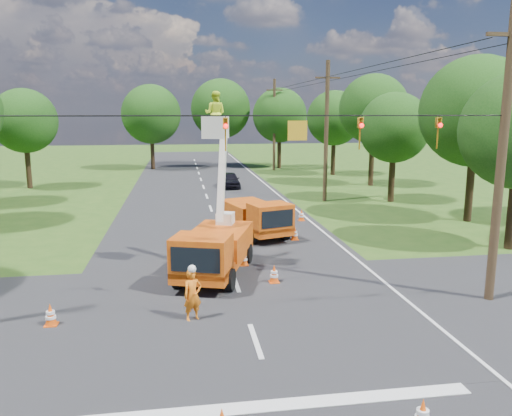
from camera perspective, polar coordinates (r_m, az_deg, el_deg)
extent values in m
plane|color=#2B4E17|center=(33.66, -5.19, -0.13)|extent=(140.00, 140.00, 0.00)
cube|color=black|center=(33.66, -5.19, -0.13)|extent=(12.00, 100.00, 0.06)
cube|color=black|center=(16.41, -1.13, -12.06)|extent=(56.00, 10.00, 0.07)
cube|color=silver|center=(11.86, 2.45, -21.78)|extent=(9.00, 0.45, 0.02)
cube|color=silver|center=(34.45, 4.14, 0.14)|extent=(0.12, 90.00, 0.02)
cube|color=#DA5F0F|center=(20.04, -4.63, -5.79)|extent=(3.67, 5.88, 0.41)
cube|color=#DA5F0F|center=(18.01, -6.23, -5.36)|extent=(2.42, 2.13, 1.38)
cube|color=black|center=(17.27, -6.95, -5.93)|extent=(1.68, 0.61, 0.87)
cube|color=#DA5F0F|center=(20.57, -4.15, -3.66)|extent=(3.13, 3.92, 0.92)
cylinder|color=black|center=(18.78, -8.84, -7.80)|extent=(0.55, 0.90, 0.85)
cylinder|color=black|center=(18.28, -3.03, -8.22)|extent=(0.55, 0.90, 0.85)
cylinder|color=black|center=(21.97, -5.94, -4.96)|extent=(0.55, 0.90, 0.85)
cylinder|color=black|center=(21.54, -0.96, -5.23)|extent=(0.55, 0.90, 0.85)
cube|color=silver|center=(21.37, -3.52, -1.20)|extent=(0.87, 0.87, 0.51)
cube|color=silver|center=(20.55, -3.91, 4.04)|extent=(0.63, 1.25, 3.99)
cube|color=silver|center=(19.48, -4.66, 9.22)|extent=(1.11, 1.11, 0.87)
imported|color=#C6E526|center=(19.47, -4.69, 10.73)|extent=(0.97, 0.85, 1.67)
cube|color=#DA5F0F|center=(26.40, -0.26, -1.73)|extent=(3.40, 5.64, 0.40)
cube|color=#DA5F0F|center=(24.59, 1.64, -1.03)|extent=(2.30, 2.00, 1.33)
cube|color=black|center=(23.93, 2.46, -1.26)|extent=(1.62, 0.54, 0.84)
cube|color=#DA5F0F|center=(26.92, -0.90, -0.27)|extent=(2.94, 3.73, 0.88)
cylinder|color=black|center=(24.59, -0.54, -3.22)|extent=(0.51, 0.86, 0.81)
cylinder|color=black|center=(25.41, 3.26, -2.78)|extent=(0.51, 0.86, 0.81)
cylinder|color=black|center=(27.59, -3.49, -1.69)|extent=(0.51, 0.86, 0.81)
cylinder|color=black|center=(28.32, -0.01, -1.34)|extent=(0.51, 0.86, 0.81)
imported|color=orange|center=(15.79, -7.26, -9.86)|extent=(0.71, 0.61, 1.66)
imported|color=black|center=(43.15, -3.03, 3.23)|extent=(1.60, 3.93, 1.34)
cone|color=#EA500C|center=(11.44, 18.50, -21.46)|extent=(0.36, 0.36, 0.70)
cylinder|color=white|center=(11.41, 18.52, -21.20)|extent=(0.26, 0.26, 0.09)
cone|color=#EA500C|center=(21.17, -1.40, -5.64)|extent=(0.36, 0.36, 0.70)
cube|color=#EA500C|center=(21.27, -1.40, -6.52)|extent=(0.38, 0.38, 0.04)
cylinder|color=white|center=(21.16, -1.40, -5.48)|extent=(0.26, 0.26, 0.09)
cylinder|color=white|center=(21.20, -1.40, -5.87)|extent=(0.31, 0.31, 0.09)
cone|color=#EA500C|center=(25.39, 4.46, -2.87)|extent=(0.36, 0.36, 0.70)
cube|color=#EA500C|center=(25.48, 4.45, -3.61)|extent=(0.38, 0.38, 0.04)
cylinder|color=white|center=(25.38, 4.46, -2.73)|extent=(0.26, 0.26, 0.09)
cylinder|color=white|center=(25.42, 4.46, -3.06)|extent=(0.31, 0.31, 0.09)
cone|color=#EA500C|center=(16.65, -22.43, -11.17)|extent=(0.36, 0.36, 0.70)
cube|color=#EA500C|center=(16.78, -22.34, -12.24)|extent=(0.38, 0.38, 0.04)
cylinder|color=white|center=(16.63, -22.44, -10.97)|extent=(0.26, 0.26, 0.09)
cylinder|color=white|center=(16.69, -22.41, -11.45)|extent=(0.31, 0.31, 0.09)
cone|color=#EA500C|center=(29.91, 5.22, -0.78)|extent=(0.36, 0.36, 0.70)
cube|color=#EA500C|center=(29.98, 5.20, -1.41)|extent=(0.38, 0.38, 0.04)
cylinder|color=white|center=(29.90, 5.22, -0.67)|extent=(0.26, 0.26, 0.09)
cylinder|color=white|center=(29.93, 5.21, -0.95)|extent=(0.31, 0.31, 0.09)
cone|color=#EA500C|center=(19.10, 2.08, -7.50)|extent=(0.36, 0.36, 0.70)
cube|color=#EA500C|center=(19.21, 2.08, -8.46)|extent=(0.38, 0.38, 0.04)
cylinder|color=white|center=(19.08, 2.09, -7.32)|extent=(0.26, 0.26, 0.09)
cylinder|color=white|center=(19.13, 2.08, -7.75)|extent=(0.31, 0.31, 0.09)
cylinder|color=#4C3823|center=(18.34, 26.28, 5.39)|extent=(0.30, 0.30, 10.00)
cylinder|color=#4C3823|center=(36.55, 8.04, 8.58)|extent=(0.30, 0.30, 10.00)
cube|color=#4C3823|center=(36.60, 8.20, 14.53)|extent=(1.80, 0.12, 0.12)
cylinder|color=#4C3823|center=(55.99, 2.10, 9.43)|extent=(0.30, 0.30, 10.00)
cube|color=#4C3823|center=(56.03, 2.12, 13.32)|extent=(1.80, 0.12, 0.12)
cylinder|color=black|center=(15.06, -3.14, 10.49)|extent=(18.00, 0.04, 0.04)
cube|color=gold|center=(15.42, 4.76, 8.81)|extent=(0.60, 0.05, 0.60)
imported|color=gold|center=(15.06, -3.50, 8.39)|extent=(0.16, 0.20, 1.00)
sphere|color=#FF0C0C|center=(14.94, -3.47, 9.33)|extent=(0.14, 0.14, 0.14)
imported|color=gold|center=(16.00, 11.81, 8.33)|extent=(0.16, 0.20, 1.00)
sphere|color=#FF0C0C|center=(15.88, 12.00, 9.21)|extent=(0.14, 0.14, 0.14)
imported|color=gold|center=(17.09, 20.09, 8.05)|extent=(0.16, 0.20, 1.00)
sphere|color=#FF0C0C|center=(16.97, 20.34, 8.87)|extent=(0.14, 0.14, 0.14)
cylinder|color=#382616|center=(46.98, -24.60, 4.55)|extent=(0.44, 0.44, 4.05)
sphere|color=#194111|center=(46.78, -24.95, 9.03)|extent=(5.40, 5.40, 5.40)
cylinder|color=#382616|center=(32.15, 23.28, 2.64)|extent=(0.44, 0.44, 4.58)
sphere|color=#194111|center=(31.88, 23.84, 10.06)|extent=(6.40, 6.40, 6.40)
cylinder|color=#382616|center=(37.49, 15.26, 3.59)|extent=(0.44, 0.44, 3.78)
sphere|color=#194111|center=(37.24, 15.53, 8.84)|extent=(5.00, 5.00, 5.00)
cylinder|color=#382616|center=(45.39, 13.07, 5.51)|extent=(0.44, 0.44, 4.75)
sphere|color=#194111|center=(45.22, 13.31, 10.97)|extent=(6.00, 6.00, 6.00)
cylinder|color=#382616|center=(52.60, 8.82, 6.02)|extent=(0.44, 0.44, 4.14)
sphere|color=#194111|center=(52.42, 8.94, 10.12)|extent=(5.60, 5.60, 5.60)
cylinder|color=#382616|center=(58.22, -11.75, 6.51)|extent=(0.44, 0.44, 4.40)
sphere|color=#194111|center=(58.07, -11.90, 10.45)|extent=(6.60, 6.60, 6.60)
cylinder|color=#382616|center=(60.33, -4.00, 7.06)|extent=(0.44, 0.44, 4.84)
sphere|color=#194111|center=(60.20, -4.05, 11.25)|extent=(7.00, 7.00, 7.00)
cylinder|color=#382616|center=(58.29, 2.68, 6.69)|extent=(0.44, 0.44, 4.31)
sphere|color=#194111|center=(58.13, 2.71, 10.54)|extent=(6.20, 6.20, 6.20)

